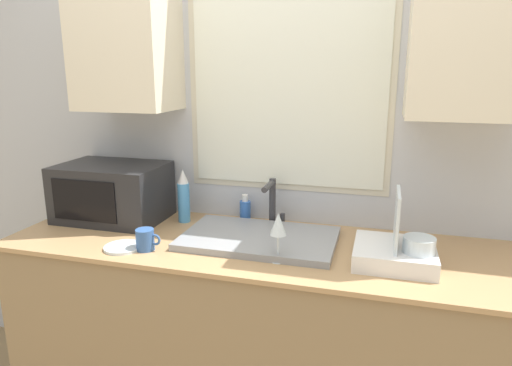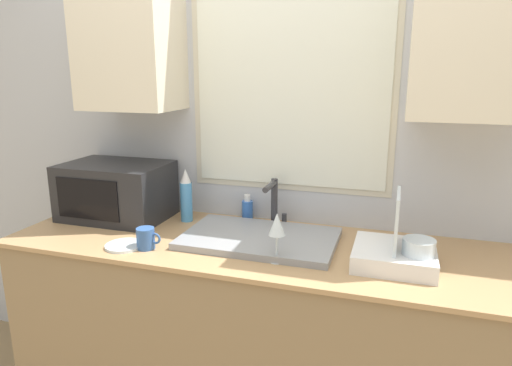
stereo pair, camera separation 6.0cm
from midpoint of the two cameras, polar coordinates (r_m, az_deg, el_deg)
The scene contains 11 objects.
countertop at distance 2.21m, azimuth 0.77°, elevation -18.78°, with size 2.35×0.70×0.92m.
wall_back at distance 2.20m, azimuth 3.10°, elevation 6.97°, with size 6.00×0.38×2.60m.
sink_basin at distance 2.03m, azimuth -0.45°, elevation -6.94°, with size 0.67×0.42×0.03m.
faucet at distance 2.19m, azimuth 1.24°, elevation -1.98°, with size 0.08×0.18×0.23m.
microwave at distance 2.41m, azimuth -18.18°, elevation -1.07°, with size 0.52×0.36×0.28m.
dish_rack at distance 1.87m, azimuth 16.32°, elevation -8.12°, with size 0.31×0.30×0.29m.
spray_bottle at distance 2.29m, azimuth -9.78°, elevation -1.71°, with size 0.06×0.06×0.27m.
soap_bottle at distance 2.29m, azimuth -2.12°, elevation -3.35°, with size 0.06×0.06×0.13m.
mug_near_sink at distance 1.99m, azimuth -14.49°, elevation -6.88°, with size 0.11×0.08×0.09m.
wine_glass at distance 1.78m, azimuth 1.83°, elevation -5.34°, with size 0.07×0.07×0.20m.
small_plate at distance 2.04m, azimuth -17.10°, elevation -7.68°, with size 0.16×0.16×0.01m.
Camera 1 is at (0.45, -1.47, 1.66)m, focal length 32.00 mm.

